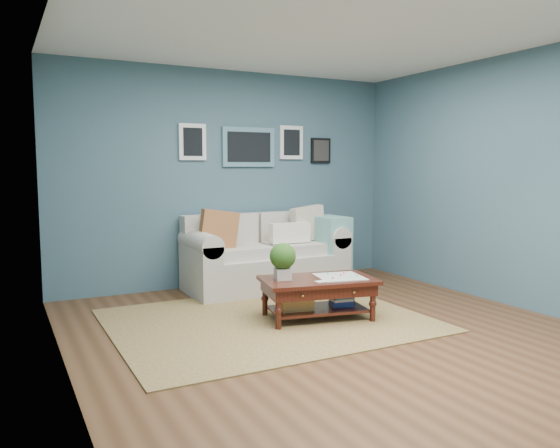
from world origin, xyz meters
TOP-DOWN VIEW (x-y plane):
  - room_shell at (0.01, 0.06)m, footprint 5.00×5.02m
  - area_rug at (-0.36, 0.71)m, footprint 2.95×2.36m
  - loveseat at (0.33, 2.03)m, footprint 1.99×0.90m
  - coffee_table at (0.05, 0.55)m, footprint 1.20×0.84m

SIDE VIEW (x-z plane):
  - area_rug at x=-0.36m, z-range 0.00..0.01m
  - coffee_table at x=0.05m, z-range -0.04..0.72m
  - loveseat at x=0.33m, z-range -0.10..0.93m
  - room_shell at x=0.01m, z-range 0.01..2.71m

